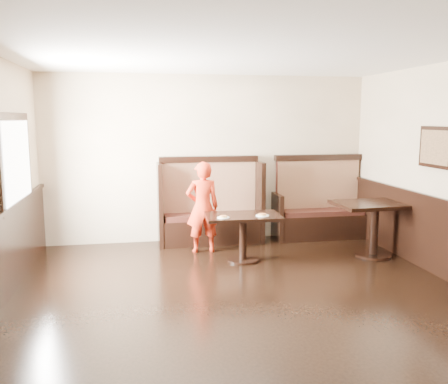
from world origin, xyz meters
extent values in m
plane|color=black|center=(0.00, 0.00, 0.00)|extent=(7.00, 7.00, 0.00)
plane|color=beige|center=(0.00, 3.50, 1.40)|extent=(5.50, 0.00, 5.50)
plane|color=white|center=(0.00, 0.00, 2.80)|extent=(7.00, 7.00, 0.00)
cube|color=black|center=(-2.71, 1.90, 1.55)|extent=(0.05, 1.50, 1.20)
cube|color=white|center=(-2.69, 1.90, 1.55)|extent=(0.01, 1.30, 1.00)
cube|color=black|center=(2.71, 1.20, 1.70)|extent=(0.04, 0.70, 0.55)
cube|color=olive|center=(2.69, 1.20, 1.70)|extent=(0.01, 0.60, 0.45)
cube|color=black|center=(0.00, 3.22, 0.21)|extent=(1.60, 0.50, 0.42)
cube|color=#341610|center=(0.00, 3.22, 0.46)|extent=(1.54, 0.46, 0.09)
cube|color=#521012|center=(0.00, 3.43, 0.90)|extent=(1.60, 0.12, 0.92)
cube|color=black|center=(0.00, 3.43, 1.40)|extent=(1.68, 0.16, 0.10)
cube|color=black|center=(-0.84, 3.32, 0.68)|extent=(0.07, 0.72, 1.36)
cube|color=black|center=(0.84, 3.32, 0.68)|extent=(0.07, 0.72, 1.36)
cube|color=black|center=(1.95, 3.22, 0.21)|extent=(1.50, 0.50, 0.42)
cube|color=#341610|center=(1.95, 3.22, 0.46)|extent=(1.44, 0.46, 0.09)
cube|color=#521012|center=(1.95, 3.43, 0.90)|extent=(1.50, 0.12, 0.92)
cube|color=black|center=(1.95, 3.43, 1.40)|extent=(1.58, 0.16, 0.10)
cube|color=black|center=(1.16, 3.32, 0.40)|extent=(0.07, 0.72, 0.80)
cube|color=black|center=(2.74, 3.32, 0.40)|extent=(0.07, 0.72, 0.80)
cube|color=black|center=(0.31, 2.13, 0.67)|extent=(1.12, 0.73, 0.05)
cylinder|color=black|center=(0.31, 2.13, 0.32)|extent=(0.11, 0.11, 0.63)
cylinder|color=black|center=(0.31, 2.13, 0.01)|extent=(0.47, 0.47, 0.03)
cube|color=black|center=(2.32, 2.02, 0.80)|extent=(1.22, 0.83, 0.05)
cylinder|color=black|center=(2.32, 2.02, 0.39)|extent=(0.13, 0.13, 0.76)
cylinder|color=black|center=(2.32, 2.02, 0.02)|extent=(0.56, 0.56, 0.03)
imported|color=red|center=(-0.21, 2.71, 0.71)|extent=(0.53, 0.36, 1.42)
cylinder|color=white|center=(-0.02, 1.98, 0.70)|extent=(0.17, 0.17, 0.01)
cylinder|color=tan|center=(-0.02, 1.98, 0.71)|extent=(0.11, 0.11, 0.01)
cylinder|color=#EABA54|center=(-0.02, 1.98, 0.72)|extent=(0.09, 0.09, 0.01)
cylinder|color=white|center=(0.56, 2.01, 0.70)|extent=(0.19, 0.19, 0.01)
cylinder|color=tan|center=(0.56, 2.01, 0.71)|extent=(0.12, 0.12, 0.02)
cylinder|color=#EABA54|center=(0.56, 2.01, 0.72)|extent=(0.10, 0.10, 0.01)
camera|label=1|loc=(-1.20, -4.46, 2.08)|focal=38.00mm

